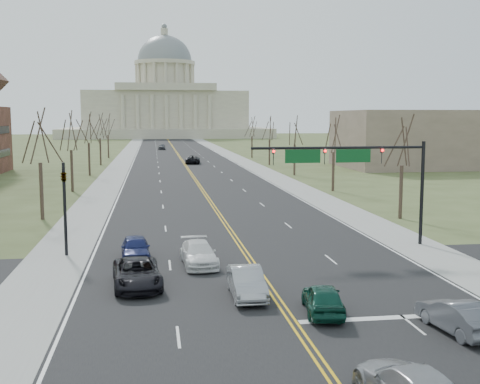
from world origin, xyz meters
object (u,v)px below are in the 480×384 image
object	(u,v)px
signal_mast	(352,163)
car_far_sb	(162,147)
car_sb_inner_lead	(247,282)
car_nb_outer_lead	(457,316)
car_sb_inner_second	(199,254)
car_sb_outer_second	(135,248)
car_far_nb	(193,159)
car_sb_outer_lead	(137,273)
car_nb_inner_lead	(323,299)
signal_left	(65,198)

from	to	relation	value
signal_mast	car_far_sb	xyz separation A→B (m)	(-10.94, 126.68, -4.95)
car_sb_inner_lead	car_nb_outer_lead	bearing A→B (deg)	-37.73
car_sb_inner_lead	car_far_sb	xyz separation A→B (m)	(-2.08, 137.16, 0.07)
car_sb_inner_second	car_sb_outer_second	bearing A→B (deg)	148.78
car_nb_outer_lead	car_far_nb	distance (m)	92.57
car_far_sb	car_sb_outer_lead	bearing A→B (deg)	-88.97
car_sb_outer_second	car_far_sb	world-z (taller)	car_far_sb
signal_mast	car_sb_outer_lead	bearing A→B (deg)	-150.86
car_sb_outer_second	car_far_sb	bearing A→B (deg)	85.36
car_sb_outer_second	car_far_sb	size ratio (longest dim) A/B	0.92
car_nb_inner_lead	signal_mast	bearing A→B (deg)	-105.55
signal_left	car_sb_outer_second	bearing A→B (deg)	-21.46
car_nb_inner_lead	car_far_nb	bearing A→B (deg)	-82.18
car_nb_outer_lead	car_sb_inner_second	world-z (taller)	car_sb_inner_second
car_nb_inner_lead	car_sb_outer_lead	distance (m)	10.09
car_sb_outer_second	car_far_nb	bearing A→B (deg)	80.56
car_sb_outer_second	car_sb_inner_lead	bearing A→B (deg)	-60.17
car_sb_outer_lead	car_sb_outer_second	size ratio (longest dim) A/B	1.21
car_sb_inner_second	car_far_sb	xyz separation A→B (m)	(-0.22, 130.44, 0.10)
car_nb_inner_lead	car_sb_inner_lead	bearing A→B (deg)	-37.10
car_nb_inner_lead	car_far_sb	size ratio (longest dim) A/B	0.87
car_far_nb	car_nb_outer_lead	bearing A→B (deg)	98.93
car_sb_outer_lead	car_sb_outer_second	bearing A→B (deg)	87.47
car_nb_outer_lead	car_far_sb	world-z (taller)	car_far_sb
car_sb_outer_lead	car_sb_inner_second	distance (m)	5.49
car_sb_inner_lead	car_far_sb	bearing A→B (deg)	91.11
car_far_nb	car_sb_inner_second	bearing A→B (deg)	92.44
car_sb_inner_second	car_far_nb	bearing A→B (deg)	83.21
signal_mast	car_nb_inner_lead	bearing A→B (deg)	-113.38
car_nb_inner_lead	car_far_sb	world-z (taller)	car_far_sb
car_far_sb	signal_left	bearing A→B (deg)	-91.17
signal_left	car_sb_inner_lead	distance (m)	14.85
car_nb_outer_lead	car_sb_inner_second	distance (m)	16.08
signal_mast	car_nb_outer_lead	size ratio (longest dim) A/B	2.92
car_sb_inner_lead	car_far_nb	bearing A→B (deg)	88.23
signal_left	car_sb_outer_lead	xyz separation A→B (m)	(4.68, -7.95, -2.98)
car_sb_outer_lead	car_sb_outer_second	world-z (taller)	car_sb_outer_second
car_nb_outer_lead	car_sb_inner_lead	distance (m)	9.93
car_sb_outer_lead	car_nb_outer_lead	bearing A→B (deg)	-38.00
car_sb_outer_lead	car_far_sb	size ratio (longest dim) A/B	1.12
car_sb_inner_lead	car_sb_outer_lead	distance (m)	5.96
car_far_nb	car_far_sb	size ratio (longest dim) A/B	1.21
car_sb_outer_lead	car_sb_outer_second	xyz separation A→B (m)	(-0.25, 6.21, 0.01)
car_nb_inner_lead	car_far_nb	size ratio (longest dim) A/B	0.72
signal_mast	car_sb_inner_lead	size ratio (longest dim) A/B	2.74
car_sb_inner_lead	car_far_sb	distance (m)	137.18
signal_left	car_sb_inner_second	size ratio (longest dim) A/B	1.25
signal_mast	car_sb_inner_second	size ratio (longest dim) A/B	2.52
car_sb_outer_lead	car_far_nb	bearing A→B (deg)	79.40
car_sb_outer_second	car_nb_outer_lead	bearing A→B (deg)	-50.82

